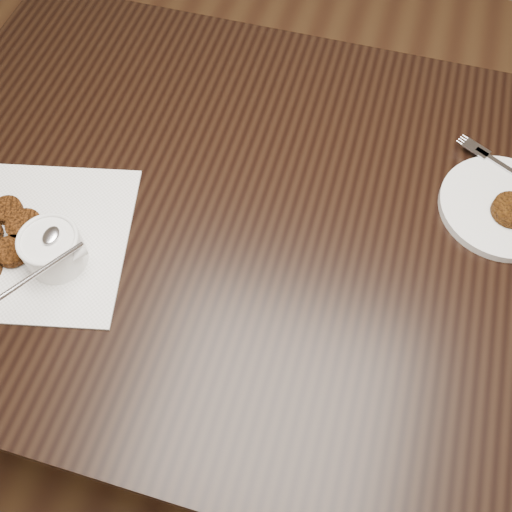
# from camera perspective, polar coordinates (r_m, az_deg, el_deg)

# --- Properties ---
(floor) EXTENTS (4.00, 4.00, 0.00)m
(floor) POSITION_cam_1_polar(r_m,az_deg,el_deg) (1.64, 0.94, -15.11)
(floor) COLOR #56371D
(floor) RESTS_ON ground
(table) EXTENTS (1.51, 0.97, 0.75)m
(table) POSITION_cam_1_polar(r_m,az_deg,el_deg) (1.33, 3.29, -5.65)
(table) COLOR black
(table) RESTS_ON floor
(napkin) EXTENTS (0.38, 0.38, 0.00)m
(napkin) POSITION_cam_1_polar(r_m,az_deg,el_deg) (1.05, -21.12, 1.54)
(napkin) COLOR white
(napkin) RESTS_ON table
(sauce_ramekin) EXTENTS (0.16, 0.16, 0.14)m
(sauce_ramekin) POSITION_cam_1_polar(r_m,az_deg,el_deg) (0.96, -20.20, 1.68)
(sauce_ramekin) COLOR white
(sauce_ramekin) RESTS_ON napkin
(patty_cluster) EXTENTS (0.26, 0.26, 0.02)m
(patty_cluster) POSITION_cam_1_polar(r_m,az_deg,el_deg) (1.06, -23.39, 1.87)
(patty_cluster) COLOR #602C0C
(patty_cluster) RESTS_ON napkin
(plate_with_patty) EXTENTS (0.30, 0.30, 0.03)m
(plate_with_patty) POSITION_cam_1_polar(r_m,az_deg,el_deg) (1.10, 23.52, 4.76)
(plate_with_patty) COLOR white
(plate_with_patty) RESTS_ON table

